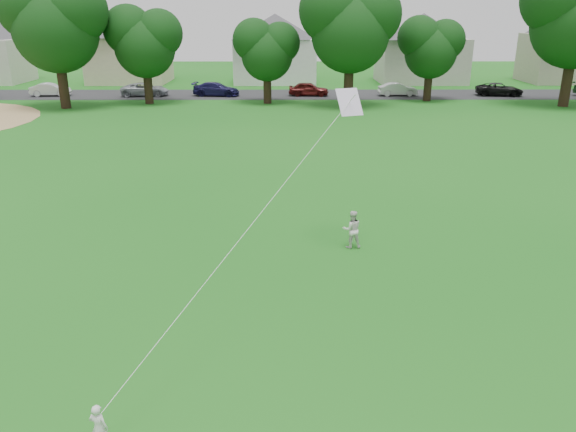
{
  "coord_description": "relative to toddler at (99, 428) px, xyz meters",
  "views": [
    {
      "loc": [
        1.09,
        -11.82,
        7.33
      ],
      "look_at": [
        1.16,
        2.0,
        2.3
      ],
      "focal_mm": 35.0,
      "sensor_mm": 36.0,
      "label": 1
    }
  ],
  "objects": [
    {
      "name": "ground",
      "position": [
        2.19,
        3.85,
        -0.48
      ],
      "size": [
        160.0,
        160.0,
        0.0
      ],
      "primitive_type": "plane",
      "color": "#166016",
      "rests_on": "ground"
    },
    {
      "name": "tree_row",
      "position": [
        5.25,
        39.25,
        5.85
      ],
      "size": [
        82.56,
        9.41,
        11.57
      ],
      "color": "black",
      "rests_on": "ground"
    },
    {
      "name": "older_boy",
      "position": [
        5.46,
        9.12,
        0.16
      ],
      "size": [
        0.67,
        0.55,
        1.28
      ],
      "primitive_type": "imported",
      "rotation": [
        0.0,
        0.0,
        3.25
      ],
      "color": "silver",
      "rests_on": "ground"
    },
    {
      "name": "house_row",
      "position": [
        3.25,
        55.85,
        3.98
      ],
      "size": [
        76.27,
        13.14,
        9.35
      ],
      "color": "silver",
      "rests_on": "ground"
    },
    {
      "name": "parked_cars",
      "position": [
        4.33,
        44.85,
        0.14
      ],
      "size": [
        64.64,
        2.5,
        1.29
      ],
      "color": "black",
      "rests_on": "ground"
    },
    {
      "name": "kite",
      "position": [
        2.62,
        4.65,
        2.24
      ],
      "size": [
        3.15,
        5.07,
        11.43
      ],
      "color": "silver",
      "rests_on": "ground"
    },
    {
      "name": "toddler",
      "position": [
        0.0,
        0.0,
        0.0
      ],
      "size": [
        0.4,
        0.31,
        0.96
      ],
      "primitive_type": "imported",
      "rotation": [
        0.0,
        0.0,
        2.89
      ],
      "color": "silver",
      "rests_on": "ground"
    },
    {
      "name": "street",
      "position": [
        2.19,
        45.85,
        -0.47
      ],
      "size": [
        90.0,
        7.0,
        0.01
      ],
      "primitive_type": "cube",
      "color": "#2D2D30",
      "rests_on": "ground"
    }
  ]
}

